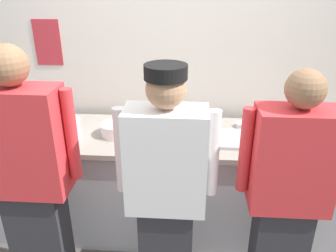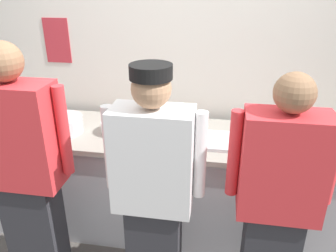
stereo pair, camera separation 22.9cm
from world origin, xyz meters
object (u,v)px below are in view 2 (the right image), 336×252
at_px(sheet_tray, 225,141).
at_px(ramekin_green_sauce, 273,141).
at_px(chef_far_right, 277,202).
at_px(plate_stack_rear, 117,127).
at_px(deli_cup, 176,122).
at_px(chefs_knife, 222,133).
at_px(chef_near_left, 25,171).
at_px(mixing_bowl_steel, 62,125).
at_px(ramekin_red_sauce, 244,128).
at_px(squeeze_bottle_secondary, 64,111).
at_px(plate_stack_front, 154,138).
at_px(chef_center, 153,192).

height_order(sheet_tray, ramekin_green_sauce, ramekin_green_sauce).
relative_size(chef_far_right, plate_stack_rear, 6.71).
bearing_deg(plate_stack_rear, deli_cup, 20.71).
bearing_deg(chefs_knife, chef_near_left, -146.34).
relative_size(chef_near_left, sheet_tray, 4.11).
height_order(mixing_bowl_steel, ramekin_red_sauce, mixing_bowl_steel).
xyz_separation_m(chef_near_left, mixing_bowl_steel, (-0.05, 0.61, 0.05)).
distance_m(ramekin_red_sauce, deli_cup, 0.55).
distance_m(sheet_tray, squeeze_bottle_secondary, 1.37).
bearing_deg(plate_stack_rear, chef_near_left, -119.72).
xyz_separation_m(plate_stack_front, ramekin_red_sauce, (0.66, 0.34, -0.02)).
bearing_deg(chef_center, deli_cup, 89.67).
distance_m(chef_near_left, ramekin_green_sauce, 1.70).
height_order(mixing_bowl_steel, chefs_knife, mixing_bowl_steel).
bearing_deg(squeeze_bottle_secondary, plate_stack_rear, -18.30).
distance_m(plate_stack_front, deli_cup, 0.31).
height_order(plate_stack_front, plate_stack_rear, plate_stack_rear).
distance_m(chef_near_left, ramekin_red_sauce, 1.63).
distance_m(sheet_tray, ramekin_red_sauce, 0.29).
relative_size(chef_far_right, deli_cup, 15.46).
bearing_deg(chef_near_left, plate_stack_rear, 60.28).
relative_size(deli_cup, chefs_knife, 0.38).
bearing_deg(chefs_knife, sheet_tray, -81.09).
height_order(chef_near_left, chef_center, chef_near_left).
bearing_deg(mixing_bowl_steel, ramekin_green_sauce, 2.01).
relative_size(chef_far_right, sheet_tray, 3.85).
distance_m(plate_stack_rear, ramekin_red_sauce, 1.01).
bearing_deg(mixing_bowl_steel, deli_cup, 14.40).
xyz_separation_m(chef_near_left, plate_stack_rear, (0.38, 0.67, 0.03)).
xyz_separation_m(chef_far_right, chefs_knife, (-0.33, 0.77, 0.05)).
bearing_deg(chef_near_left, chefs_knife, 33.66).
distance_m(chef_far_right, ramekin_red_sauce, 0.88).
xyz_separation_m(chef_far_right, squeeze_bottle_secondary, (-1.66, 0.81, 0.13)).
relative_size(sheet_tray, chefs_knife, 1.51).
distance_m(chef_center, squeeze_bottle_secondary, 1.29).
bearing_deg(squeeze_bottle_secondary, mixing_bowl_steel, -68.91).
distance_m(ramekin_green_sauce, chefs_knife, 0.39).
height_order(chef_center, plate_stack_front, chef_center).
bearing_deg(chef_far_right, plate_stack_front, 147.50).
relative_size(plate_stack_rear, chefs_knife, 0.86).
xyz_separation_m(sheet_tray, deli_cup, (-0.39, 0.20, 0.04)).
relative_size(mixing_bowl_steel, ramekin_red_sauce, 3.41).
xyz_separation_m(chef_far_right, sheet_tray, (-0.31, 0.61, 0.06)).
xyz_separation_m(sheet_tray, ramekin_green_sauce, (0.34, 0.03, 0.01)).
bearing_deg(plate_stack_rear, ramekin_red_sauce, 12.51).
height_order(chef_near_left, plate_stack_rear, chef_near_left).
height_order(ramekin_green_sauce, ramekin_red_sauce, ramekin_green_sauce).
xyz_separation_m(chef_near_left, squeeze_bottle_secondary, (-0.13, 0.84, 0.07)).
height_order(chef_near_left, ramekin_green_sauce, chef_near_left).
bearing_deg(sheet_tray, chef_near_left, -152.47).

